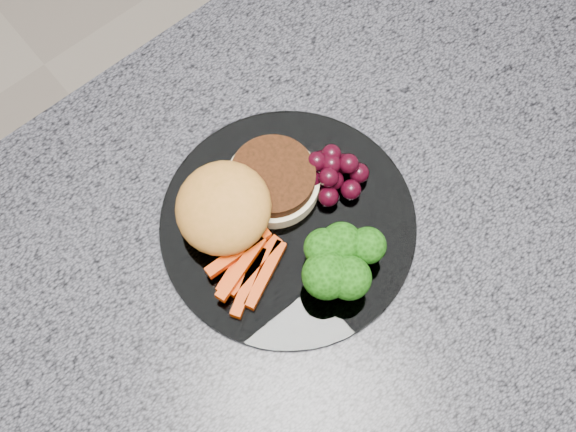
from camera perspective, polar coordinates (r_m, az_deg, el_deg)
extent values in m
plane|color=#AFA293|center=(1.68, 1.71, -11.84)|extent=(4.00, 4.00, 0.00)
cube|color=#58321E|center=(1.26, 2.25, -8.37)|extent=(1.20, 0.60, 0.86)
cube|color=#4D4D57|center=(0.83, 3.38, -1.03)|extent=(1.20, 0.60, 0.04)
cylinder|color=white|center=(0.81, 0.00, -0.61)|extent=(0.26, 0.26, 0.01)
cylinder|color=#FAE8B0|center=(0.82, -1.07, 2.40)|extent=(0.11, 0.11, 0.02)
cylinder|color=#3E1B0B|center=(0.80, -1.09, 2.87)|extent=(0.10, 0.10, 0.01)
ellipsoid|color=#BC732F|center=(0.79, -4.60, 0.37)|extent=(0.11, 0.11, 0.05)
cube|color=#CA3703|center=(0.79, -3.44, -3.26)|extent=(0.07, 0.04, 0.01)
cube|color=#CA3703|center=(0.79, -2.40, -3.57)|extent=(0.07, 0.02, 0.01)
cube|color=#CA3703|center=(0.78, -2.82, -4.72)|extent=(0.07, 0.05, 0.01)
cube|color=#CA3703|center=(0.78, -3.56, -2.60)|extent=(0.07, 0.01, 0.01)
cube|color=#CA3703|center=(0.78, -3.36, -3.72)|extent=(0.07, 0.03, 0.01)
cube|color=#CA3703|center=(0.78, -1.61, -4.19)|extent=(0.07, 0.04, 0.01)
cylinder|color=olive|center=(0.78, 2.68, -4.80)|extent=(0.02, 0.02, 0.02)
ellipsoid|color=#0D3407|center=(0.75, 2.76, -4.23)|extent=(0.05, 0.05, 0.04)
cylinder|color=olive|center=(0.79, 3.72, -2.49)|extent=(0.01, 0.01, 0.02)
ellipsoid|color=#0D3407|center=(0.77, 3.82, -1.91)|extent=(0.04, 0.04, 0.04)
cylinder|color=olive|center=(0.78, 4.24, -4.94)|extent=(0.02, 0.02, 0.02)
ellipsoid|color=#0D3407|center=(0.76, 4.37, -4.41)|extent=(0.04, 0.04, 0.04)
cylinder|color=olive|center=(0.79, 5.54, -2.64)|extent=(0.01, 0.01, 0.02)
ellipsoid|color=#0D3407|center=(0.77, 5.68, -2.10)|extent=(0.04, 0.04, 0.03)
cylinder|color=olive|center=(0.79, 2.49, -2.83)|extent=(0.01, 0.01, 0.02)
ellipsoid|color=#0D3407|center=(0.77, 2.56, -2.28)|extent=(0.04, 0.04, 0.03)
sphere|color=black|center=(0.82, 3.27, 2.56)|extent=(0.02, 0.02, 0.02)
sphere|color=black|center=(0.82, 3.86, 3.73)|extent=(0.02, 0.02, 0.02)
sphere|color=black|center=(0.83, 2.49, 3.99)|extent=(0.02, 0.02, 0.02)
sphere|color=black|center=(0.82, 1.82, 2.51)|extent=(0.02, 0.02, 0.02)
sphere|color=black|center=(0.81, 2.89, 1.39)|extent=(0.02, 0.02, 0.02)
sphere|color=black|center=(0.81, 4.49, 1.88)|extent=(0.02, 0.02, 0.02)
sphere|color=black|center=(0.82, 5.07, 3.06)|extent=(0.02, 0.02, 0.02)
sphere|color=black|center=(0.81, 3.10, 3.72)|extent=(0.02, 0.02, 0.02)
sphere|color=black|center=(0.80, 2.91, 2.78)|extent=(0.02, 0.02, 0.02)
sphere|color=black|center=(0.81, 4.34, 3.75)|extent=(0.02, 0.02, 0.02)
sphere|color=black|center=(0.81, 2.06, 3.91)|extent=(0.02, 0.02, 0.02)
sphere|color=black|center=(0.81, 3.10, 4.43)|extent=(0.02, 0.02, 0.02)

